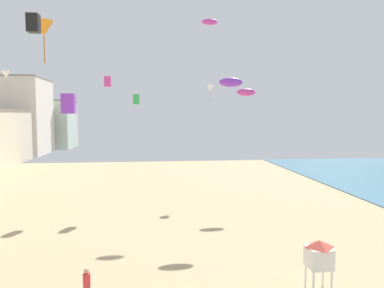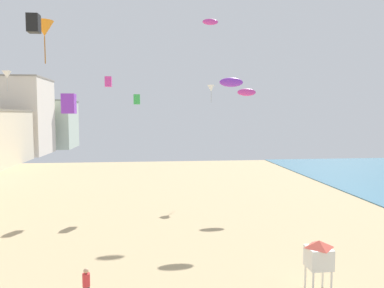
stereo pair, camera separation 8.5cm
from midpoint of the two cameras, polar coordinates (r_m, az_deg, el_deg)
boardwalk_hotel_distant at (r=87.80m, az=-24.84°, el=3.89°), size 11.42×13.67×16.36m
boardwalk_hotel_furthest at (r=102.27m, az=-22.11°, el=2.83°), size 16.66×13.04×12.14m
kite_flyer at (r=18.65m, az=-15.76°, el=-19.91°), size 0.34×0.34×1.64m
lifeguard_stand at (r=19.67m, az=18.98°, el=-15.77°), size 1.10×1.10×2.55m
kite_white_delta at (r=41.65m, az=-26.46°, el=9.50°), size 0.89×0.89×2.03m
kite_purple_parafoil at (r=31.84m, az=6.11°, el=9.39°), size 2.01×0.56×0.78m
kite_orange_delta at (r=33.71m, az=-21.64°, el=16.13°), size 1.51×1.51×3.43m
kite_purple_box at (r=25.32m, az=-18.27°, el=5.89°), size 0.81×0.81×1.28m
kite_white_delta_2 at (r=42.44m, az=3.02°, el=8.54°), size 0.87×0.87×1.98m
kite_magenta_box at (r=39.05m, az=-12.65°, el=9.31°), size 0.65×0.65×1.03m
kite_magenta_parafoil at (r=41.11m, az=2.88°, el=18.20°), size 1.66×0.46×0.65m
kite_magenta_parafoil_2 at (r=38.36m, az=8.44°, el=7.85°), size 1.91×0.53×0.74m
kite_green_box at (r=37.52m, az=-8.39°, el=6.78°), size 0.63×0.63×0.98m
kite_black_box at (r=25.16m, az=-23.03°, el=16.66°), size 0.69×0.69×1.08m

